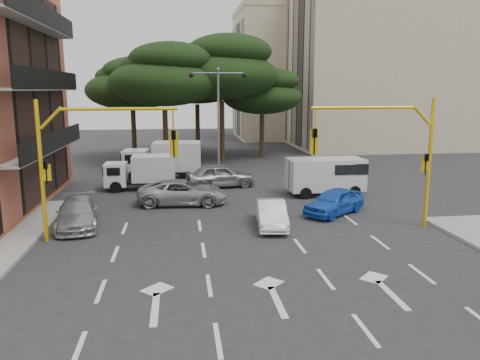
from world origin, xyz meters
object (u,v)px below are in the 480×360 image
at_px(signal_mast_right, 394,146).
at_px(van_white, 325,176).
at_px(car_silver_cross_b, 220,175).
at_px(car_blue_compact, 334,201).
at_px(car_silver_cross_a, 183,192).
at_px(box_truck_b, 163,161).
at_px(signal_mast_left, 85,151).
at_px(box_truck_a, 141,173).
at_px(car_silver_wagon, 77,213).
at_px(car_white_hatch, 271,214).
at_px(street_lamp_center, 218,103).

relative_size(signal_mast_right, van_white, 1.31).
bearing_deg(car_silver_cross_b, car_blue_compact, -153.55).
xyz_separation_m(car_silver_cross_a, box_truck_b, (-1.33, 7.63, 0.66)).
distance_m(signal_mast_left, car_silver_cross_b, 12.65).
xyz_separation_m(car_silver_cross_a, box_truck_a, (-2.64, 4.36, 0.42)).
bearing_deg(van_white, car_silver_cross_a, -82.90).
bearing_deg(car_silver_wagon, car_blue_compact, -5.39).
xyz_separation_m(signal_mast_right, box_truck_b, (-10.86, 13.51, -2.52)).
relative_size(car_silver_wagon, box_truck_a, 0.99).
distance_m(car_silver_wagon, van_white, 14.66).
relative_size(car_blue_compact, van_white, 0.86).
distance_m(car_silver_cross_b, box_truck_a, 5.14).
height_order(car_silver_wagon, box_truck_a, box_truck_a).
xyz_separation_m(car_blue_compact, car_silver_wagon, (-12.80, -0.64, -0.02)).
xyz_separation_m(signal_mast_right, car_blue_compact, (-1.74, 2.74, -3.21)).
xyz_separation_m(signal_mast_left, box_truck_a, (1.44, 10.24, -2.77)).
relative_size(signal_mast_left, box_truck_b, 1.09).
height_order(car_blue_compact, car_silver_cross_b, car_silver_cross_b).
bearing_deg(car_silver_cross_b, car_silver_cross_a, 142.43).
bearing_deg(car_silver_cross_b, car_silver_wagon, 129.31).
relative_size(van_white, box_truck_b, 0.83).
xyz_separation_m(signal_mast_left, car_silver_cross_a, (4.08, 5.88, -3.19)).
distance_m(signal_mast_right, car_silver_cross_a, 11.64).
distance_m(car_silver_cross_a, box_truck_b, 7.77).
height_order(signal_mast_left, car_blue_compact, signal_mast_left).
distance_m(signal_mast_left, car_blue_compact, 12.60).
bearing_deg(box_truck_a, car_blue_compact, -126.11).
bearing_deg(signal_mast_right, car_blue_compact, 122.32).
bearing_deg(car_white_hatch, car_blue_compact, 32.76).
xyz_separation_m(signal_mast_right, car_white_hatch, (-5.44, 0.89, -3.27)).
bearing_deg(signal_mast_right, box_truck_a, 139.91).
bearing_deg(street_lamp_center, car_silver_wagon, -122.99).
distance_m(signal_mast_left, car_white_hatch, 8.85).
bearing_deg(box_truck_a, box_truck_b, -22.17).
xyz_separation_m(street_lamp_center, box_truck_a, (-5.36, -3.77, -4.31)).
xyz_separation_m(signal_mast_right, car_silver_cross_b, (-7.04, 10.35, -3.10)).
xyz_separation_m(car_white_hatch, car_blue_compact, (3.70, 1.86, 0.06)).
xyz_separation_m(car_blue_compact, van_white, (0.92, 4.50, 0.48)).
bearing_deg(street_lamp_center, van_white, -48.48).
bearing_deg(van_white, car_white_hatch, -37.82).
bearing_deg(street_lamp_center, box_truck_b, -172.98).
bearing_deg(box_truck_b, car_silver_cross_b, -124.59).
distance_m(signal_mast_right, car_silver_wagon, 15.04).
distance_m(street_lamp_center, box_truck_b, 5.77).
xyz_separation_m(street_lamp_center, car_silver_cross_a, (-2.73, -8.13, -4.73)).
bearing_deg(car_blue_compact, signal_mast_right, -6.21).
bearing_deg(car_white_hatch, car_silver_wagon, 178.48).
relative_size(car_silver_cross_b, box_truck_b, 0.83).
bearing_deg(car_silver_cross_a, signal_mast_left, 149.01).
distance_m(car_blue_compact, box_truck_a, 12.86).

